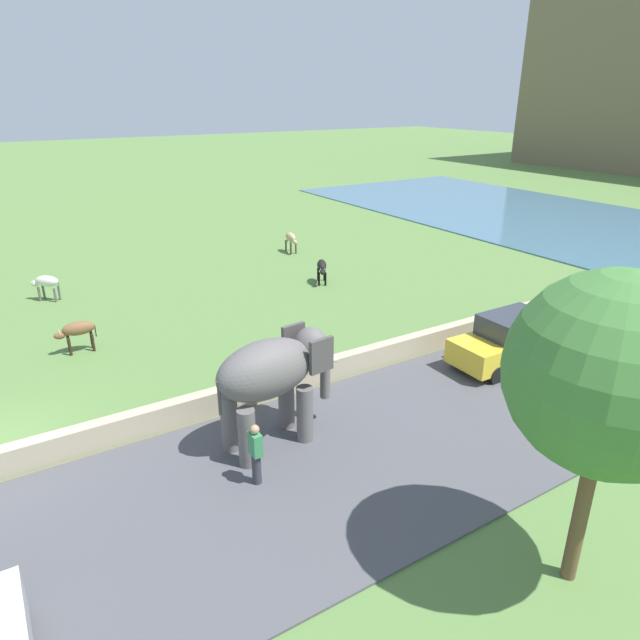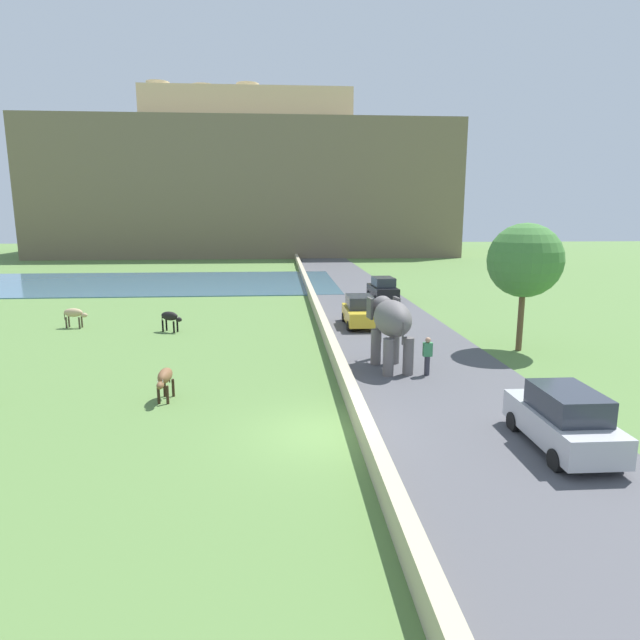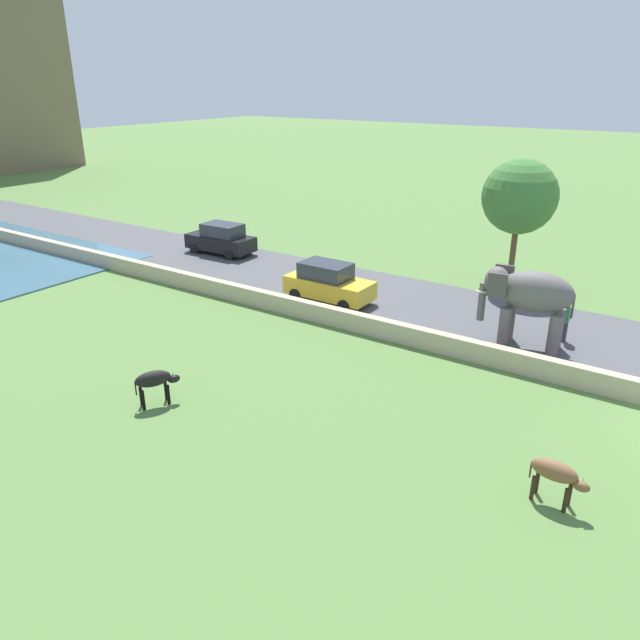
% 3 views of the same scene
% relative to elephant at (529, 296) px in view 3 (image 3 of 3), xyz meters
% --- Properties ---
extents(road_surface, '(7.00, 120.00, 0.06)m').
position_rel_elephant_xyz_m(road_surface, '(1.60, 13.40, -2.01)').
color(road_surface, '#4C4C51').
rests_on(road_surface, ground).
extents(barrier_wall, '(0.40, 110.00, 0.76)m').
position_rel_elephant_xyz_m(barrier_wall, '(-2.20, 11.40, -1.66)').
color(barrier_wall, tan).
rests_on(barrier_wall, ground).
extents(elephant, '(1.69, 3.54, 2.99)m').
position_rel_elephant_xyz_m(elephant, '(0.00, 0.00, 0.00)').
color(elephant, '#605B5B').
rests_on(elephant, ground).
extents(person_beside_elephant, '(0.36, 0.22, 1.63)m').
position_rel_elephant_xyz_m(person_beside_elephant, '(1.29, -1.17, -1.16)').
color(person_beside_elephant, '#33333D').
rests_on(person_beside_elephant, ground).
extents(car_yellow, '(1.82, 4.01, 1.80)m').
position_rel_elephant_xyz_m(car_yellow, '(0.03, 8.80, -1.14)').
color(car_yellow, gold).
rests_on(car_yellow, ground).
extents(car_black, '(1.90, 4.05, 1.80)m').
position_rel_elephant_xyz_m(car_black, '(3.18, 18.18, -1.14)').
color(car_black, black).
rests_on(car_black, ground).
extents(cow_black, '(1.38, 0.96, 1.15)m').
position_rel_elephant_xyz_m(cow_black, '(-10.71, 8.13, -1.20)').
color(cow_black, black).
rests_on(cow_black, ground).
extents(cow_brown, '(0.51, 1.40, 1.15)m').
position_rel_elephant_xyz_m(cow_brown, '(-8.67, -3.31, -1.20)').
color(cow_brown, brown).
rests_on(cow_brown, ground).
extents(tree_near, '(3.48, 3.48, 6.08)m').
position_rel_elephant_xyz_m(tree_near, '(6.87, 2.69, 2.29)').
color(tree_near, brown).
rests_on(tree_near, ground).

